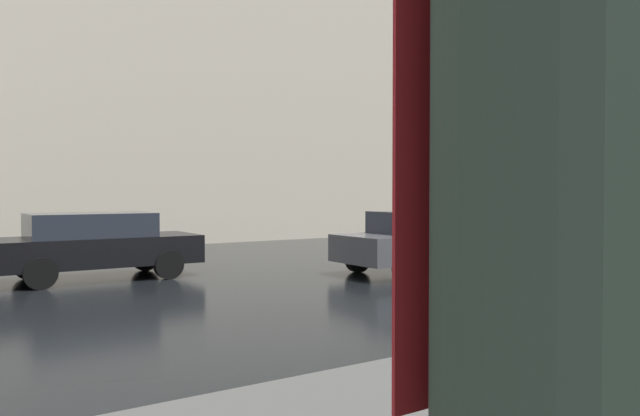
# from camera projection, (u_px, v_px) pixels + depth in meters

# --- Properties ---
(haussmann_block_corner) EXTENTS (15.04, 29.44, 21.29)m
(haussmann_block_corner) POSITION_uv_depth(u_px,v_px,m) (180.00, 13.00, 28.51)
(haussmann_block_corner) COLOR beige
(haussmann_block_corner) RESTS_ON ground_plane
(billboard_column) EXTENTS (1.30, 1.30, 3.64)m
(billboard_column) POSITION_uv_depth(u_px,v_px,m) (595.00, 145.00, 2.26)
(billboard_column) COLOR #28382D
(billboard_column) RESTS_ON sidewalk_pavement
(car_dark_grey) EXTENTS (1.85, 4.10, 1.41)m
(car_dark_grey) POSITION_uv_depth(u_px,v_px,m) (424.00, 240.00, 13.79)
(car_dark_grey) COLOR #4C4C51
(car_dark_grey) RESTS_ON ground_plane
(car_black) EXTENTS (1.85, 4.10, 1.41)m
(car_black) POSITION_uv_depth(u_px,v_px,m) (96.00, 244.00, 12.65)
(car_black) COLOR black
(car_black) RESTS_ON ground_plane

